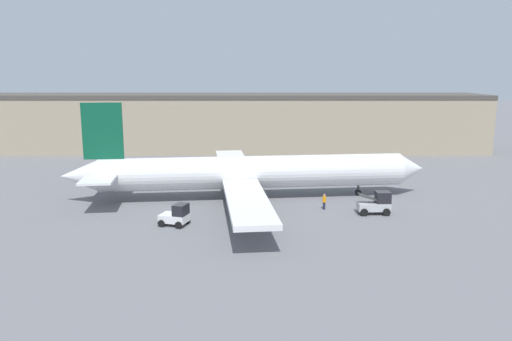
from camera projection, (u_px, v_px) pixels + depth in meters
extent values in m
plane|color=slate|center=(256.00, 198.00, 58.08)|extent=(400.00, 400.00, 0.00)
cube|color=gray|center=(213.00, 124.00, 92.88)|extent=(99.97, 12.82, 9.78)
cube|color=#47423D|center=(213.00, 96.00, 91.86)|extent=(99.97, 13.08, 0.70)
cylinder|color=silver|center=(256.00, 172.00, 57.48)|extent=(35.04, 7.67, 3.73)
cone|color=silver|center=(413.00, 169.00, 59.50)|extent=(3.38, 3.97, 3.66)
cone|color=silver|center=(82.00, 176.00, 55.40)|extent=(4.48, 3.99, 3.54)
cube|color=silver|center=(235.00, 162.00, 67.65)|extent=(5.83, 17.57, 0.50)
cube|color=silver|center=(250.00, 201.00, 47.20)|extent=(5.83, 17.57, 0.50)
cylinder|color=#ADADB2|center=(236.00, 175.00, 65.36)|extent=(3.18, 2.65, 2.33)
cylinder|color=#ADADB2|center=(247.00, 206.00, 49.96)|extent=(3.18, 2.65, 2.33)
cube|color=#0C4C33|center=(105.00, 131.00, 54.74)|extent=(4.36, 0.85, 6.22)
cube|color=silver|center=(114.00, 165.00, 59.63)|extent=(3.85, 4.83, 0.24)
cube|color=silver|center=(100.00, 180.00, 51.62)|extent=(3.85, 4.83, 0.24)
cylinder|color=#38383D|center=(361.00, 190.00, 59.30)|extent=(0.28, 0.28, 1.23)
cylinder|color=black|center=(361.00, 192.00, 59.35)|extent=(0.74, 0.43, 0.70)
cylinder|color=#38383D|center=(243.00, 199.00, 55.41)|extent=(0.28, 0.28, 1.23)
cylinder|color=black|center=(243.00, 200.00, 55.44)|extent=(0.93, 0.45, 0.90)
cylinder|color=#38383D|center=(239.00, 189.00, 60.14)|extent=(0.28, 0.28, 1.23)
cylinder|color=black|center=(239.00, 190.00, 60.17)|extent=(0.93, 0.45, 0.90)
cylinder|color=#1E2338|center=(327.00, 206.00, 53.18)|extent=(0.27, 0.27, 0.81)
cylinder|color=orange|center=(327.00, 199.00, 53.04)|extent=(0.37, 0.37, 0.64)
sphere|color=tan|center=(327.00, 195.00, 52.96)|extent=(0.23, 0.23, 0.23)
cube|color=beige|center=(251.00, 205.00, 52.21)|extent=(3.17, 2.95, 0.79)
cube|color=black|center=(256.00, 197.00, 51.65)|extent=(1.85, 2.03, 1.13)
cylinder|color=black|center=(253.00, 212.00, 51.04)|extent=(0.69, 0.58, 0.64)
cylinder|color=black|center=(263.00, 208.00, 52.59)|extent=(0.69, 0.58, 0.64)
cylinder|color=black|center=(239.00, 210.00, 51.99)|extent=(0.69, 0.58, 0.64)
cylinder|color=black|center=(248.00, 206.00, 53.53)|extent=(0.69, 0.58, 0.64)
cube|color=#B2B2B7|center=(376.00, 207.00, 51.36)|extent=(3.34, 1.57, 0.81)
cube|color=black|center=(385.00, 197.00, 51.20)|extent=(1.49, 1.36, 1.16)
cube|color=#333333|center=(371.00, 197.00, 51.15)|extent=(2.08, 1.09, 0.78)
cylinder|color=black|center=(389.00, 212.00, 50.76)|extent=(0.80, 0.31, 0.79)
cylinder|color=black|center=(385.00, 208.00, 52.19)|extent=(0.80, 0.31, 0.79)
cylinder|color=black|center=(367.00, 213.00, 50.69)|extent=(0.80, 0.31, 0.79)
cylinder|color=black|center=(363.00, 209.00, 52.12)|extent=(0.80, 0.31, 0.79)
cube|color=silver|center=(177.00, 218.00, 47.76)|extent=(2.98, 2.46, 0.74)
cube|color=black|center=(183.00, 209.00, 47.37)|extent=(1.56, 1.86, 1.05)
cylinder|color=black|center=(181.00, 225.00, 46.73)|extent=(0.74, 0.47, 0.69)
cylinder|color=black|center=(189.00, 220.00, 48.39)|extent=(0.74, 0.47, 0.69)
cylinder|color=black|center=(164.00, 223.00, 47.27)|extent=(0.74, 0.47, 0.69)
cylinder|color=black|center=(173.00, 218.00, 48.93)|extent=(0.74, 0.47, 0.69)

